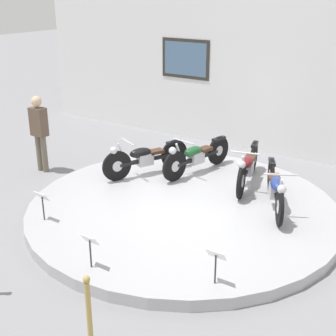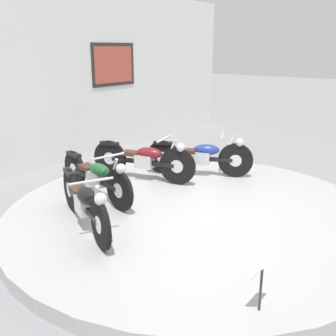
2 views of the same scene
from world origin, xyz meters
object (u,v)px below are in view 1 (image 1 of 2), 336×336
object	(u,v)px
motorcycle_green	(196,155)
visitor_standing	(39,129)
motorcycle_blue	(276,187)
info_placard_front_left	(42,200)
stanchion_post_right_of_entry	(90,329)
info_placard_front_centre	(90,244)
info_placard_front_right	(216,259)
motorcycle_black	(145,157)
motorcycle_maroon	(248,166)

from	to	relation	value
motorcycle_green	visitor_standing	bearing A→B (deg)	-156.16
motorcycle_blue	info_placard_front_left	distance (m)	3.97
motorcycle_blue	stanchion_post_right_of_entry	size ratio (longest dim) A/B	1.74
visitor_standing	info_placard_front_centre	bearing A→B (deg)	-33.85
info_placard_front_right	stanchion_post_right_of_entry	xyz separation A→B (m)	(-0.64, -1.70, -0.21)
motorcycle_blue	info_placard_front_right	distance (m)	2.58
motorcycle_green	info_placard_front_centre	world-z (taller)	motorcycle_green
motorcycle_green	info_placard_front_left	bearing A→B (deg)	-107.75
stanchion_post_right_of_entry	info_placard_front_left	bearing A→B (deg)	146.73
motorcycle_blue	stanchion_post_right_of_entry	bearing A→B (deg)	-95.80
motorcycle_black	stanchion_post_right_of_entry	bearing A→B (deg)	-60.79
info_placard_front_centre	visitor_standing	world-z (taller)	visitor_standing
motorcycle_black	motorcycle_blue	world-z (taller)	motorcycle_blue
info_placard_front_left	stanchion_post_right_of_entry	world-z (taller)	stanchion_post_right_of_entry
info_placard_front_right	visitor_standing	xyz separation A→B (m)	(-5.31, 1.86, 0.40)
motorcycle_black	motorcycle_blue	bearing A→B (deg)	0.04
motorcycle_green	info_placard_front_right	xyz separation A→B (m)	(2.19, -3.24, -0.01)
motorcycle_black	stanchion_post_right_of_entry	size ratio (longest dim) A/B	1.77
motorcycle_green	motorcycle_maroon	size ratio (longest dim) A/B	0.99
motorcycle_blue	stanchion_post_right_of_entry	xyz separation A→B (m)	(-0.43, -4.27, -0.23)
info_placard_front_right	visitor_standing	distance (m)	5.64
info_placard_front_left	motorcycle_green	bearing A→B (deg)	72.25
motorcycle_green	motorcycle_maroon	bearing A→B (deg)	0.12
motorcycle_blue	info_placard_front_centre	xyz separation A→B (m)	(-1.41, -3.19, -0.02)
motorcycle_maroon	info_placard_front_right	bearing A→B (deg)	-72.29
info_placard_front_left	visitor_standing	world-z (taller)	visitor_standing
info_placard_front_left	visitor_standing	xyz separation A→B (m)	(-2.08, 1.86, 0.40)
visitor_standing	info_placard_front_right	bearing A→B (deg)	-19.31
motorcycle_green	info_placard_front_right	distance (m)	3.91
motorcycle_maroon	visitor_standing	xyz separation A→B (m)	(-4.28, -1.38, 0.37)
motorcycle_green	info_placard_front_centre	distance (m)	3.90
motorcycle_black	info_placard_front_right	xyz separation A→B (m)	(3.02, -2.57, -0.01)
motorcycle_black	motorcycle_green	size ratio (longest dim) A/B	0.93
motorcycle_black	visitor_standing	world-z (taller)	visitor_standing
motorcycle_maroon	visitor_standing	size ratio (longest dim) A/B	1.16
motorcycle_blue	info_placard_front_centre	distance (m)	3.49
motorcycle_maroon	stanchion_post_right_of_entry	xyz separation A→B (m)	(0.40, -4.94, -0.24)
info_placard_front_left	info_placard_front_centre	distance (m)	1.73
info_placard_front_left	stanchion_post_right_of_entry	xyz separation A→B (m)	(2.59, -1.70, -0.21)
info_placard_front_left	info_placard_front_right	xyz separation A→B (m)	(3.23, 0.00, 0.00)
motorcycle_blue	info_placard_front_centre	bearing A→B (deg)	-113.86
motorcycle_green	motorcycle_black	bearing A→B (deg)	-141.27
visitor_standing	motorcycle_green	bearing A→B (deg)	23.84
motorcycle_blue	visitor_standing	bearing A→B (deg)	-172.06
motorcycle_maroon	stanchion_post_right_of_entry	bearing A→B (deg)	-85.40
info_placard_front_left	visitor_standing	bearing A→B (deg)	138.20
motorcycle_maroon	info_placard_front_centre	world-z (taller)	motorcycle_maroon
motorcycle_black	motorcycle_maroon	bearing A→B (deg)	18.60
info_placard_front_right	info_placard_front_centre	bearing A→B (deg)	-159.04
motorcycle_black	motorcycle_green	bearing A→B (deg)	38.73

